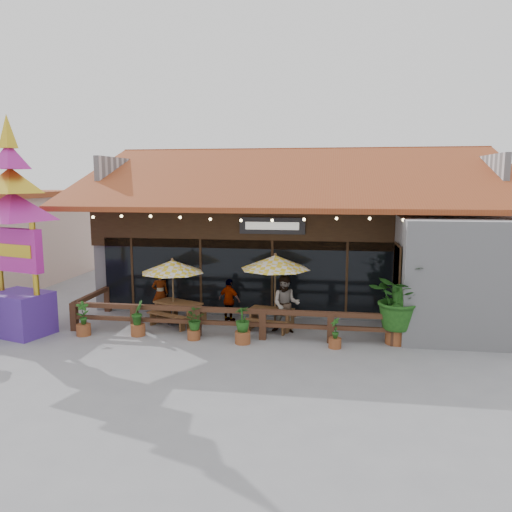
% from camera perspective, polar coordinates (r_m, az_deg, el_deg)
% --- Properties ---
extents(ground, '(100.00, 100.00, 0.00)m').
position_cam_1_polar(ground, '(15.51, 2.88, -9.00)').
color(ground, gray).
rests_on(ground, ground).
extents(restaurant_building, '(15.50, 14.73, 6.09)m').
position_cam_1_polar(restaurant_building, '(21.50, 5.37, 1.91)').
color(restaurant_building, '#BCBCC2').
rests_on(restaurant_building, ground).
extents(patio_railing, '(10.00, 2.60, 0.92)m').
position_cam_1_polar(patio_railing, '(15.46, -5.60, -6.72)').
color(patio_railing, '#4C2B1B').
rests_on(patio_railing, ground).
extents(umbrella_left, '(2.09, 2.09, 2.21)m').
position_cam_1_polar(umbrella_left, '(16.39, -9.53, -1.21)').
color(umbrella_left, brown).
rests_on(umbrella_left, ground).
extents(umbrella_right, '(2.49, 2.49, 2.42)m').
position_cam_1_polar(umbrella_right, '(15.91, 2.22, -0.74)').
color(umbrella_right, brown).
rests_on(umbrella_right, ground).
extents(picnic_table_left, '(1.97, 1.87, 0.75)m').
position_cam_1_polar(picnic_table_left, '(16.69, -8.87, -6.02)').
color(picnic_table_left, brown).
rests_on(picnic_table_left, ground).
extents(picnic_table_right, '(1.61, 1.46, 0.66)m').
position_cam_1_polar(picnic_table_right, '(15.97, 1.76, -6.80)').
color(picnic_table_right, brown).
rests_on(picnic_table_right, ground).
extents(thai_sign_tower, '(3.27, 3.27, 7.10)m').
position_cam_1_polar(thai_sign_tower, '(16.56, -26.01, 4.50)').
color(thai_sign_tower, '#49268C').
rests_on(thai_sign_tower, ground).
extents(tropical_plant, '(2.13, 2.20, 2.32)m').
position_cam_1_polar(tropical_plant, '(14.92, 15.89, -4.74)').
color(tropical_plant, brown).
rests_on(tropical_plant, ground).
extents(diner_a, '(0.68, 0.59, 1.59)m').
position_cam_1_polar(diner_a, '(17.81, -10.89, -4.20)').
color(diner_a, '#322010').
rests_on(diner_a, ground).
extents(diner_b, '(0.88, 0.69, 1.80)m').
position_cam_1_polar(diner_b, '(15.55, 3.43, -5.51)').
color(diner_b, '#322010').
rests_on(diner_b, ground).
extents(diner_c, '(0.92, 0.66, 1.44)m').
position_cam_1_polar(diner_c, '(16.81, -3.06, -5.07)').
color(diner_c, '#322010').
rests_on(diner_c, ground).
extents(planter_a, '(0.46, 0.44, 1.07)m').
position_cam_1_polar(planter_a, '(16.22, -19.15, -7.04)').
color(planter_a, brown).
rests_on(planter_a, ground).
extents(planter_b, '(0.44, 0.44, 1.08)m').
position_cam_1_polar(planter_b, '(15.73, -13.37, -7.12)').
color(planter_b, brown).
rests_on(planter_b, ground).
extents(planter_c, '(0.73, 0.71, 0.94)m').
position_cam_1_polar(planter_c, '(15.03, -7.15, -7.54)').
color(planter_c, brown).
rests_on(planter_c, ground).
extents(planter_d, '(0.58, 0.58, 1.11)m').
position_cam_1_polar(planter_d, '(14.57, -1.54, -7.96)').
color(planter_d, brown).
rests_on(planter_d, ground).
extents(planter_e, '(0.36, 0.37, 0.88)m').
position_cam_1_polar(planter_e, '(14.40, 9.03, -8.94)').
color(planter_e, brown).
rests_on(planter_e, ground).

